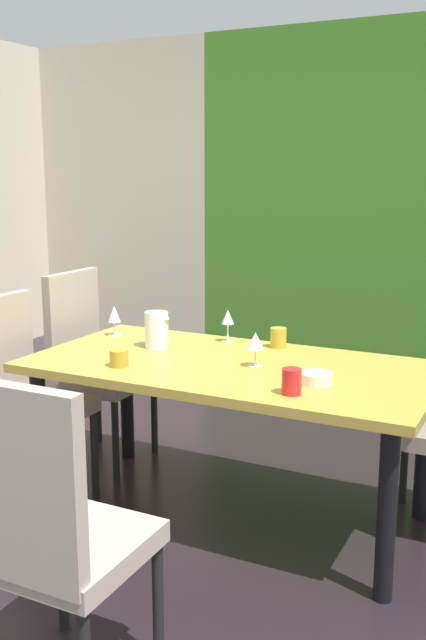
{
  "coord_description": "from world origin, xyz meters",
  "views": [
    {
      "loc": [
        1.62,
        -2.63,
        1.55
      ],
      "look_at": [
        0.13,
        0.35,
        0.85
      ],
      "focal_mm": 40.0,
      "sensor_mm": 36.0,
      "label": 1
    }
  ],
  "objects_px": {
    "wine_glass_center": "(255,342)",
    "pitcher_east": "(157,330)",
    "chair_left_near": "(21,389)",
    "cup_corner": "(119,358)",
    "chair_left_far": "(91,359)",
    "cup_rear": "(278,338)",
    "chair_head_near": "(49,528)",
    "serving_bowl_front": "(316,378)",
    "dining_table": "(230,381)",
    "wine_glass_west": "(228,318)",
    "wine_glass_right": "(114,315)",
    "cup_near_window": "(292,381)"
  },
  "relations": [
    {
      "from": "wine_glass_center",
      "to": "pitcher_east",
      "type": "bearing_deg",
      "value": 169.74
    },
    {
      "from": "chair_left_far",
      "to": "wine_glass_west",
      "type": "distance_m",
      "value": 0.83
    },
    {
      "from": "chair_left_near",
      "to": "cup_rear",
      "type": "height_order",
      "value": "chair_left_near"
    },
    {
      "from": "wine_glass_west",
      "to": "cup_near_window",
      "type": "height_order",
      "value": "wine_glass_west"
    },
    {
      "from": "chair_left_far",
      "to": "cup_corner",
      "type": "relative_size",
      "value": 12.55
    },
    {
      "from": "chair_head_near",
      "to": "serving_bowl_front",
      "type": "xyz_separation_m",
      "value": [
        0.4,
        1.17,
        0.19
      ]
    },
    {
      "from": "chair_left_far",
      "to": "serving_bowl_front",
      "type": "bearing_deg",
      "value": 73.81
    },
    {
      "from": "dining_table",
      "to": "pitcher_east",
      "type": "bearing_deg",
      "value": 167.49
    },
    {
      "from": "cup_rear",
      "to": "dining_table",
      "type": "bearing_deg",
      "value": -103.32
    },
    {
      "from": "chair_left_near",
      "to": "serving_bowl_front",
      "type": "relative_size",
      "value": 7.43
    },
    {
      "from": "cup_near_window",
      "to": "chair_left_far",
      "type": "bearing_deg",
      "value": 156.8
    },
    {
      "from": "wine_glass_west",
      "to": "pitcher_east",
      "type": "bearing_deg",
      "value": -133.88
    },
    {
      "from": "chair_head_near",
      "to": "serving_bowl_front",
      "type": "distance_m",
      "value": 1.25
    },
    {
      "from": "dining_table",
      "to": "cup_rear",
      "type": "height_order",
      "value": "cup_rear"
    },
    {
      "from": "cup_corner",
      "to": "pitcher_east",
      "type": "xyz_separation_m",
      "value": [
        -0.03,
        0.36,
        0.05
      ]
    },
    {
      "from": "cup_rear",
      "to": "serving_bowl_front",
      "type": "bearing_deg",
      "value": -54.01
    },
    {
      "from": "wine_glass_right",
      "to": "cup_rear",
      "type": "height_order",
      "value": "wine_glass_right"
    },
    {
      "from": "chair_left_far",
      "to": "cup_near_window",
      "type": "bearing_deg",
      "value": 66.8
    },
    {
      "from": "wine_glass_center",
      "to": "pitcher_east",
      "type": "height_order",
      "value": "pitcher_east"
    },
    {
      "from": "chair_left_far",
      "to": "wine_glass_center",
      "type": "xyz_separation_m",
      "value": [
        1.08,
        -0.28,
        0.27
      ]
    },
    {
      "from": "chair_left_far",
      "to": "cup_rear",
      "type": "xyz_separation_m",
      "value": [
        1.05,
        0.08,
        0.21
      ]
    },
    {
      "from": "wine_glass_center",
      "to": "wine_glass_right",
      "type": "xyz_separation_m",
      "value": [
        -0.88,
        0.22,
        -0.0
      ]
    },
    {
      "from": "chair_left_far",
      "to": "cup_rear",
      "type": "distance_m",
      "value": 1.07
    },
    {
      "from": "chair_head_near",
      "to": "chair_left_near",
      "type": "bearing_deg",
      "value": 134.52
    },
    {
      "from": "chair_left_far",
      "to": "cup_rear",
      "type": "relative_size",
      "value": 10.62
    },
    {
      "from": "wine_glass_west",
      "to": "cup_near_window",
      "type": "distance_m",
      "value": 0.88
    },
    {
      "from": "chair_left_far",
      "to": "wine_glass_right",
      "type": "height_order",
      "value": "chair_left_far"
    },
    {
      "from": "chair_left_far",
      "to": "wine_glass_right",
      "type": "bearing_deg",
      "value": 73.44
    },
    {
      "from": "wine_glass_center",
      "to": "chair_left_far",
      "type": "bearing_deg",
      "value": 165.29
    },
    {
      "from": "chair_left_near",
      "to": "cup_corner",
      "type": "xyz_separation_m",
      "value": [
        0.55,
        0.02,
        0.21
      ]
    },
    {
      "from": "wine_glass_right",
      "to": "cup_corner",
      "type": "distance_m",
      "value": 0.61
    },
    {
      "from": "dining_table",
      "to": "wine_glass_center",
      "type": "height_order",
      "value": "wine_glass_center"
    },
    {
      "from": "chair_left_far",
      "to": "pitcher_east",
      "type": "height_order",
      "value": "chair_left_far"
    },
    {
      "from": "chair_head_near",
      "to": "wine_glass_center",
      "type": "distance_m",
      "value": 1.32
    },
    {
      "from": "chair_left_near",
      "to": "cup_near_window",
      "type": "relative_size",
      "value": 9.77
    },
    {
      "from": "cup_corner",
      "to": "chair_head_near",
      "type": "bearing_deg",
      "value": -66.49
    },
    {
      "from": "chair_left_near",
      "to": "chair_head_near",
      "type": "bearing_deg",
      "value": 44.52
    },
    {
      "from": "chair_left_near",
      "to": "serving_bowl_front",
      "type": "height_order",
      "value": "chair_left_near"
    },
    {
      "from": "chair_left_far",
      "to": "wine_glass_center",
      "type": "bearing_deg",
      "value": 75.29
    },
    {
      "from": "chair_left_near",
      "to": "dining_table",
      "type": "bearing_deg",
      "value": 106.3
    },
    {
      "from": "cup_corner",
      "to": "dining_table",
      "type": "bearing_deg",
      "value": 32.97
    },
    {
      "from": "chair_left_near",
      "to": "cup_corner",
      "type": "bearing_deg",
      "value": 91.57
    },
    {
      "from": "cup_rear",
      "to": "pitcher_east",
      "type": "bearing_deg",
      "value": -153.37
    },
    {
      "from": "cup_rear",
      "to": "wine_glass_right",
      "type": "bearing_deg",
      "value": -170.85
    },
    {
      "from": "wine_glass_center",
      "to": "pitcher_east",
      "type": "distance_m",
      "value": 0.56
    },
    {
      "from": "cup_rear",
      "to": "wine_glass_center",
      "type": "bearing_deg",
      "value": -84.46
    },
    {
      "from": "chair_head_near",
      "to": "pitcher_east",
      "type": "distance_m",
      "value": 1.49
    },
    {
      "from": "dining_table",
      "to": "wine_glass_west",
      "type": "height_order",
      "value": "wine_glass_west"
    },
    {
      "from": "wine_glass_west",
      "to": "cup_rear",
      "type": "height_order",
      "value": "wine_glass_west"
    },
    {
      "from": "chair_left_far",
      "to": "wine_glass_right",
      "type": "xyz_separation_m",
      "value": [
        0.2,
        -0.06,
        0.27
      ]
    }
  ]
}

